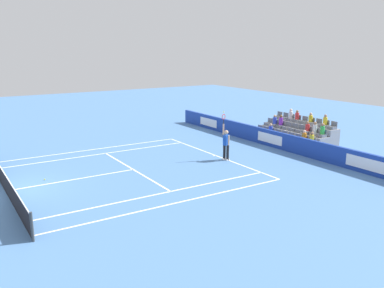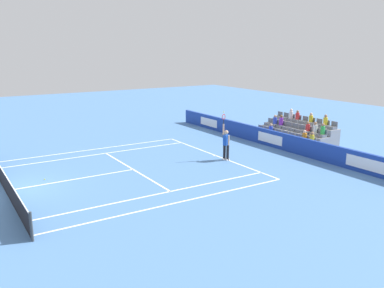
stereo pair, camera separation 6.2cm
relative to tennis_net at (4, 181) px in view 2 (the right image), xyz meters
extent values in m
plane|color=#4C7AB2|center=(0.00, 0.00, -0.49)|extent=(80.00, 80.00, 0.00)
cube|color=white|center=(0.00, -11.89, -0.49)|extent=(10.97, 0.10, 0.01)
cube|color=white|center=(0.00, -6.40, -0.49)|extent=(8.23, 0.10, 0.01)
cube|color=white|center=(0.00, -3.20, -0.49)|extent=(0.10, 6.40, 0.01)
cube|color=white|center=(4.12, -5.95, -0.49)|extent=(0.10, 11.89, 0.01)
cube|color=white|center=(-4.12, -5.95, -0.49)|extent=(0.10, 11.89, 0.01)
cube|color=white|center=(5.49, -5.95, -0.49)|extent=(0.10, 11.89, 0.01)
cube|color=white|center=(-5.49, -5.95, -0.49)|extent=(0.10, 11.89, 0.01)
cube|color=white|center=(0.00, -11.79, -0.49)|extent=(0.10, 0.20, 0.01)
cube|color=#193899|center=(0.00, -16.40, 0.05)|extent=(21.49, 0.20, 1.09)
cube|color=white|center=(-7.16, -16.29, 0.05)|extent=(2.29, 0.01, 0.61)
cube|color=white|center=(0.00, -16.29, 0.05)|extent=(2.29, 0.01, 0.61)
cube|color=white|center=(7.16, -16.29, 0.05)|extent=(2.29, 0.01, 0.61)
cylinder|color=#33383D|center=(-5.94, 0.00, 0.04)|extent=(0.10, 0.10, 1.07)
cube|color=black|center=(0.00, 0.00, -0.03)|extent=(11.77, 0.02, 0.92)
cube|color=white|center=(0.00, 0.00, 0.45)|extent=(11.77, 0.04, 0.04)
cylinder|color=black|center=(-1.24, -11.85, -0.04)|extent=(0.16, 0.16, 0.90)
cylinder|color=black|center=(-1.01, -11.79, -0.04)|extent=(0.16, 0.16, 0.90)
cube|color=white|center=(-1.24, -11.85, -0.45)|extent=(0.18, 0.28, 0.08)
cube|color=white|center=(-1.01, -11.79, -0.45)|extent=(0.18, 0.28, 0.08)
cube|color=#1947B2|center=(-1.13, -11.82, 0.71)|extent=(0.31, 0.41, 0.60)
sphere|color=#D3A884|center=(-1.13, -11.82, 1.17)|extent=(0.24, 0.24, 0.24)
cylinder|color=#D3A884|center=(-0.92, -11.76, 1.32)|extent=(0.09, 0.09, 0.62)
cylinder|color=#D3A884|center=(-1.35, -11.83, 0.73)|extent=(0.09, 0.09, 0.56)
cylinder|color=black|center=(-0.92, -11.76, 1.77)|extent=(0.04, 0.04, 0.28)
torus|color=red|center=(-0.92, -11.76, 2.05)|extent=(0.11, 0.31, 0.31)
sphere|color=#D1E533|center=(-0.92, -11.76, 2.33)|extent=(0.07, 0.07, 0.07)
cube|color=gray|center=(0.00, -17.47, -0.28)|extent=(5.58, 0.95, 0.42)
cube|color=slate|center=(-2.48, -17.47, 0.03)|extent=(0.48, 0.44, 0.20)
cube|color=slate|center=(-2.48, -17.67, 0.28)|extent=(0.48, 0.04, 0.30)
cube|color=slate|center=(-1.86, -17.47, 0.03)|extent=(0.48, 0.44, 0.20)
cube|color=slate|center=(-1.86, -17.67, 0.28)|extent=(0.48, 0.04, 0.30)
cube|color=slate|center=(-1.24, -17.47, 0.03)|extent=(0.48, 0.44, 0.20)
cube|color=slate|center=(-1.24, -17.67, 0.28)|extent=(0.48, 0.04, 0.30)
cube|color=slate|center=(-0.62, -17.47, 0.03)|extent=(0.48, 0.44, 0.20)
cube|color=slate|center=(-0.62, -17.67, 0.28)|extent=(0.48, 0.04, 0.30)
cube|color=slate|center=(0.00, -17.47, 0.03)|extent=(0.48, 0.44, 0.20)
cube|color=slate|center=(0.00, -17.67, 0.28)|extent=(0.48, 0.04, 0.30)
cube|color=slate|center=(0.62, -17.47, 0.03)|extent=(0.48, 0.44, 0.20)
cube|color=slate|center=(0.62, -17.67, 0.28)|extent=(0.48, 0.04, 0.30)
cube|color=slate|center=(1.24, -17.47, 0.03)|extent=(0.48, 0.44, 0.20)
cube|color=slate|center=(1.24, -17.67, 0.28)|extent=(0.48, 0.04, 0.30)
cube|color=slate|center=(1.86, -17.47, 0.03)|extent=(0.48, 0.44, 0.20)
cube|color=slate|center=(1.86, -17.67, 0.28)|extent=(0.48, 0.04, 0.30)
cube|color=slate|center=(2.48, -17.47, 0.03)|extent=(0.48, 0.44, 0.20)
cube|color=slate|center=(2.48, -17.67, 0.28)|extent=(0.48, 0.04, 0.30)
cube|color=gray|center=(0.00, -18.42, -0.07)|extent=(5.58, 0.95, 0.84)
cube|color=slate|center=(-2.48, -18.42, 0.45)|extent=(0.48, 0.44, 0.20)
cube|color=slate|center=(-2.48, -18.62, 0.70)|extent=(0.48, 0.04, 0.30)
cube|color=slate|center=(-1.86, -18.42, 0.45)|extent=(0.48, 0.44, 0.20)
cube|color=slate|center=(-1.86, -18.62, 0.70)|extent=(0.48, 0.04, 0.30)
cube|color=slate|center=(-1.24, -18.42, 0.45)|extent=(0.48, 0.44, 0.20)
cube|color=slate|center=(-1.24, -18.62, 0.70)|extent=(0.48, 0.04, 0.30)
cube|color=slate|center=(-0.62, -18.42, 0.45)|extent=(0.48, 0.44, 0.20)
cube|color=slate|center=(-0.62, -18.62, 0.70)|extent=(0.48, 0.04, 0.30)
cube|color=slate|center=(0.00, -18.42, 0.45)|extent=(0.48, 0.44, 0.20)
cube|color=slate|center=(0.00, -18.62, 0.70)|extent=(0.48, 0.04, 0.30)
cube|color=slate|center=(0.62, -18.42, 0.45)|extent=(0.48, 0.44, 0.20)
cube|color=slate|center=(0.62, -18.62, 0.70)|extent=(0.48, 0.04, 0.30)
cube|color=slate|center=(1.24, -18.42, 0.45)|extent=(0.48, 0.44, 0.20)
cube|color=slate|center=(1.24, -18.62, 0.70)|extent=(0.48, 0.04, 0.30)
cube|color=slate|center=(1.86, -18.42, 0.45)|extent=(0.48, 0.44, 0.20)
cube|color=slate|center=(1.86, -18.62, 0.70)|extent=(0.48, 0.04, 0.30)
cube|color=slate|center=(2.48, -18.42, 0.45)|extent=(0.48, 0.44, 0.20)
cube|color=slate|center=(2.48, -18.62, 0.70)|extent=(0.48, 0.04, 0.30)
cube|color=gray|center=(0.00, -19.37, 0.14)|extent=(5.58, 0.95, 1.26)
cube|color=slate|center=(-2.48, -19.37, 0.87)|extent=(0.48, 0.44, 0.20)
cube|color=slate|center=(-2.48, -19.57, 1.12)|extent=(0.48, 0.04, 0.30)
cube|color=slate|center=(-1.86, -19.37, 0.87)|extent=(0.48, 0.44, 0.20)
cube|color=slate|center=(-1.86, -19.57, 1.12)|extent=(0.48, 0.04, 0.30)
cube|color=slate|center=(-1.24, -19.37, 0.87)|extent=(0.48, 0.44, 0.20)
cube|color=slate|center=(-1.24, -19.57, 1.12)|extent=(0.48, 0.04, 0.30)
cube|color=slate|center=(-0.62, -19.37, 0.87)|extent=(0.48, 0.44, 0.20)
cube|color=slate|center=(-0.62, -19.57, 1.12)|extent=(0.48, 0.04, 0.30)
cube|color=slate|center=(0.00, -19.37, 0.87)|extent=(0.48, 0.44, 0.20)
cube|color=slate|center=(0.00, -19.57, 1.12)|extent=(0.48, 0.04, 0.30)
cube|color=slate|center=(0.62, -19.37, 0.87)|extent=(0.48, 0.44, 0.20)
cube|color=slate|center=(0.62, -19.57, 1.12)|extent=(0.48, 0.04, 0.30)
cube|color=slate|center=(1.24, -19.37, 0.87)|extent=(0.48, 0.44, 0.20)
cube|color=slate|center=(1.24, -19.57, 1.12)|extent=(0.48, 0.04, 0.30)
cube|color=slate|center=(1.86, -19.37, 0.87)|extent=(0.48, 0.44, 0.20)
cube|color=slate|center=(1.86, -19.57, 1.12)|extent=(0.48, 0.04, 0.30)
cube|color=slate|center=(2.48, -19.37, 0.87)|extent=(0.48, 0.44, 0.20)
cube|color=slate|center=(2.48, -19.57, 1.12)|extent=(0.48, 0.04, 0.30)
cylinder|color=blue|center=(1.86, -18.47, 0.78)|extent=(0.28, 0.28, 0.46)
sphere|color=#D3A884|center=(1.86, -18.47, 1.10)|extent=(0.20, 0.20, 0.20)
cylinder|color=red|center=(0.62, -19.42, 1.20)|extent=(0.28, 0.28, 0.46)
sphere|color=#9E7251|center=(0.62, -19.42, 1.52)|extent=(0.20, 0.20, 0.20)
cylinder|color=orange|center=(-1.86, -17.52, 0.37)|extent=(0.28, 0.28, 0.48)
sphere|color=beige|center=(-1.86, -17.52, 0.71)|extent=(0.20, 0.20, 0.20)
cylinder|color=white|center=(-1.86, -18.47, 0.80)|extent=(0.28, 0.28, 0.51)
sphere|color=#9E7251|center=(-1.86, -18.47, 1.15)|extent=(0.20, 0.20, 0.20)
cylinder|color=blue|center=(1.24, -17.52, 0.34)|extent=(0.28, 0.28, 0.42)
sphere|color=#D3A884|center=(1.24, -17.52, 0.65)|extent=(0.20, 0.20, 0.20)
cylinder|color=white|center=(1.24, -19.42, 1.21)|extent=(0.28, 0.28, 0.48)
sphere|color=beige|center=(1.24, -19.42, 1.55)|extent=(0.20, 0.20, 0.20)
cylinder|color=yellow|center=(-2.48, -17.52, 0.36)|extent=(0.28, 0.28, 0.47)
sphere|color=#9E7251|center=(-2.48, -17.52, 0.70)|extent=(0.20, 0.20, 0.20)
cylinder|color=yellow|center=(-1.86, -19.42, 1.21)|extent=(0.28, 0.28, 0.48)
sphere|color=#9E7251|center=(-1.86, -19.42, 1.55)|extent=(0.20, 0.20, 0.20)
cylinder|color=yellow|center=(-0.62, -19.42, 1.18)|extent=(0.28, 0.28, 0.44)
sphere|color=#D3A884|center=(-0.62, -19.42, 1.50)|extent=(0.20, 0.20, 0.20)
cylinder|color=green|center=(-2.48, -18.47, 0.80)|extent=(0.28, 0.28, 0.50)
sphere|color=#9E7251|center=(-2.48, -18.47, 1.15)|extent=(0.20, 0.20, 0.20)
cylinder|color=purple|center=(1.24, -18.47, 0.81)|extent=(0.28, 0.28, 0.53)
sphere|color=brown|center=(1.24, -18.47, 1.17)|extent=(0.20, 0.20, 0.20)
cylinder|color=red|center=(-1.24, -18.47, 0.76)|extent=(0.28, 0.28, 0.43)
sphere|color=#9E7251|center=(-1.24, -18.47, 1.08)|extent=(0.20, 0.20, 0.20)
sphere|color=#D1E533|center=(0.69, -1.91, -0.46)|extent=(0.07, 0.07, 0.07)
camera|label=1|loc=(-19.64, 2.29, 5.95)|focal=38.31mm
camera|label=2|loc=(-19.67, 2.24, 5.95)|focal=38.31mm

